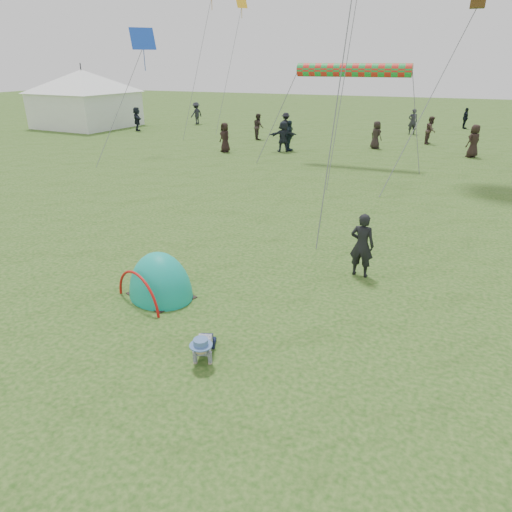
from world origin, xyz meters
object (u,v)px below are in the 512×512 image
at_px(event_marquee, 85,97).
at_px(standing_adult, 362,245).
at_px(crawling_toddler, 203,346).
at_px(popup_tent, 161,296).

bearing_deg(event_marquee, standing_adult, -33.61).
height_order(crawling_toddler, event_marquee, event_marquee).
xyz_separation_m(popup_tent, standing_adult, (3.97, 2.75, 0.80)).
xyz_separation_m(crawling_toddler, event_marquee, (-23.49, 24.57, 2.04)).
distance_m(standing_adult, event_marquee, 32.45).
bearing_deg(standing_adult, popup_tent, 40.58).
bearing_deg(popup_tent, standing_adult, 57.75).
bearing_deg(standing_adult, event_marquee, -32.35).
height_order(standing_adult, event_marquee, event_marquee).
relative_size(crawling_toddler, event_marquee, 0.11).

